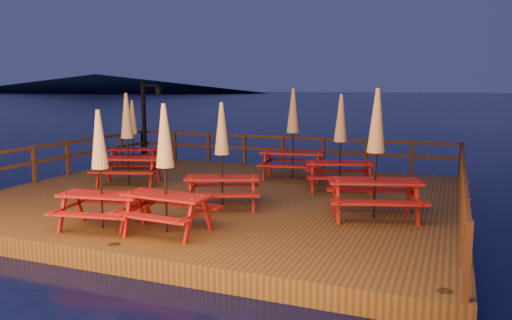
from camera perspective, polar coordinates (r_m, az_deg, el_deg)
The scene contains 14 objects.
ground at distance 13.39m, azimuth -3.67°, elevation -5.55°, with size 500.00×500.00×0.00m, color black.
deck at distance 13.35m, azimuth -3.68°, elevation -4.71°, with size 12.00×10.00×0.40m, color #453016.
deck_piles at distance 13.47m, azimuth -3.66°, elevation -6.79°, with size 11.44×9.44×1.40m.
railing at distance 14.77m, azimuth -0.76°, elevation 0.39°, with size 11.80×9.75×1.10m.
lamp_post at distance 19.67m, azimuth -12.32°, elevation 5.23°, with size 0.85×0.18×3.00m.
headland_left at distance 260.99m, azimuth -17.86°, elevation 8.34°, with size 180.00×84.00×9.00m, color black.
picnic_table_0 at distance 10.90m, azimuth 13.55°, elevation 0.93°, with size 2.35×2.13×2.80m.
picnic_table_1 at distance 10.31m, azimuth -17.38°, elevation -0.86°, with size 1.88×1.63×2.38m.
picnic_table_2 at distance 11.56m, azimuth -3.91°, elevation 0.71°, with size 2.14×1.97×2.47m.
picnic_table_3 at distance 17.59m, azimuth -13.88°, elevation 2.96°, with size 2.06×1.92×2.36m.
picnic_table_4 at distance 13.68m, azimuth 9.63°, elevation 2.15°, with size 2.21×2.01×2.62m.
picnic_table_5 at distance 14.79m, azimuth -14.48°, elevation 2.50°, with size 2.22×2.00×2.64m.
picnic_table_6 at distance 9.75m, azimuth -10.34°, elevation -0.73°, with size 1.84×1.55×2.51m.
picnic_table_7 at distance 15.29m, azimuth 4.25°, elevation 3.20°, with size 2.15×1.86×2.77m.
Camera 1 is at (5.59, -11.73, 3.24)m, focal length 35.00 mm.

